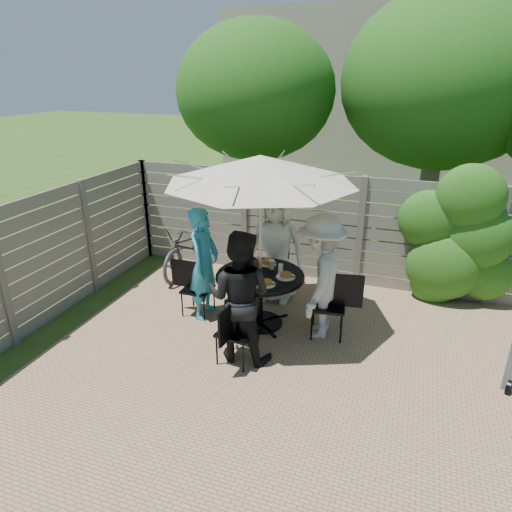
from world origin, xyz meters
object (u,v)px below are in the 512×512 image
(person_back, at_px, (276,247))
(plate_left, at_px, (235,269))
(chair_left, at_px, (197,299))
(plate_right, at_px, (286,276))
(umbrella, at_px, (260,169))
(coffee_cup, at_px, (272,265))
(chair_front, at_px, (236,344))
(plate_front, at_px, (252,283))
(glass_right, at_px, (281,269))
(syrup_jug, at_px, (257,267))
(person_left, at_px, (204,264))
(glass_back, at_px, (258,261))
(chair_back, at_px, (278,279))
(bicycle, at_px, (190,246))
(patio_table, at_px, (260,290))
(glass_left, at_px, (240,270))
(plate_extra, at_px, (266,283))
(chair_right, at_px, (328,317))
(plate_back, at_px, (268,263))
(person_front, at_px, (240,297))
(person_right, at_px, (321,277))

(person_back, height_order, plate_left, person_back)
(chair_left, distance_m, plate_right, 1.44)
(umbrella, distance_m, plate_right, 1.46)
(person_back, distance_m, coffee_cup, 0.62)
(chair_front, bearing_deg, person_back, 7.81)
(plate_front, xyz_separation_m, glass_right, (0.25, 0.47, 0.05))
(plate_left, xyz_separation_m, syrup_jug, (0.30, 0.06, 0.06))
(person_left, height_order, glass_back, person_left)
(chair_back, bearing_deg, bicycle, -96.76)
(chair_back, distance_m, syrup_jug, 1.09)
(chair_front, xyz_separation_m, glass_back, (-0.14, 1.22, 0.59))
(plate_front, height_order, coffee_cup, coffee_cup)
(patio_table, distance_m, chair_left, 1.01)
(syrup_jug, bearing_deg, glass_left, -140.54)
(plate_extra, relative_size, glass_right, 1.71)
(chair_right, bearing_deg, plate_right, -6.55)
(chair_back, relative_size, chair_front, 1.06)
(plate_back, bearing_deg, glass_back, -134.61)
(glass_back, relative_size, coffee_cup, 1.17)
(person_back, relative_size, chair_right, 1.88)
(umbrella, height_order, glass_left, umbrella)
(glass_right, bearing_deg, person_front, -103.87)
(plate_front, height_order, glass_left, glass_left)
(chair_left, xyz_separation_m, bicycle, (-0.83, 1.40, 0.22))
(person_left, bearing_deg, plate_extra, -106.54)
(plate_back, height_order, glass_right, glass_right)
(plate_extra, bearing_deg, chair_left, 166.94)
(person_back, height_order, plate_right, person_back)
(chair_back, xyz_separation_m, person_right, (0.86, -0.94, 0.57))
(chair_left, height_order, person_right, person_right)
(glass_right, height_order, coffee_cup, glass_right)
(person_right, height_order, glass_left, person_right)
(person_back, bearing_deg, umbrella, -90.00)
(patio_table, height_order, chair_left, chair_left)
(syrup_jug, xyz_separation_m, coffee_cup, (0.16, 0.17, -0.02))
(person_left, relative_size, glass_left, 11.76)
(person_left, relative_size, plate_front, 6.33)
(plate_right, height_order, plate_extra, same)
(coffee_cup, bearing_deg, plate_back, 127.19)
(glass_back, distance_m, syrup_jug, 0.21)
(plate_extra, xyz_separation_m, coffee_cup, (-0.09, 0.52, 0.04))
(person_front, xyz_separation_m, chair_right, (0.94, 0.86, -0.56))
(umbrella, distance_m, plate_extra, 1.45)
(chair_left, bearing_deg, person_right, 1.18)
(chair_back, distance_m, chair_left, 1.37)
(person_front, bearing_deg, patio_table, -90.00)
(person_left, relative_size, glass_back, 11.76)
(patio_table, height_order, chair_front, chair_front)
(patio_table, xyz_separation_m, chair_front, (0.03, -0.96, -0.29))
(chair_left, xyz_separation_m, chair_right, (1.93, 0.06, 0.03))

